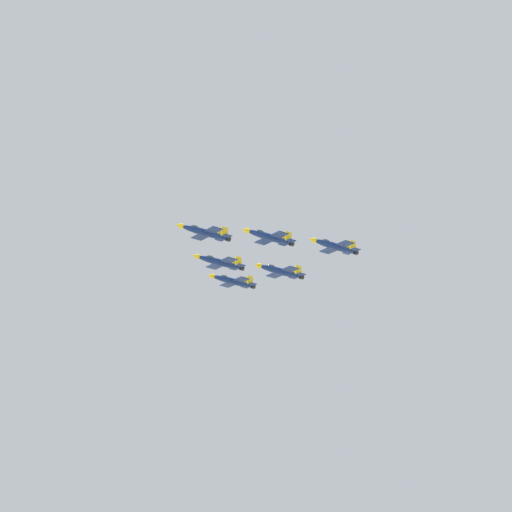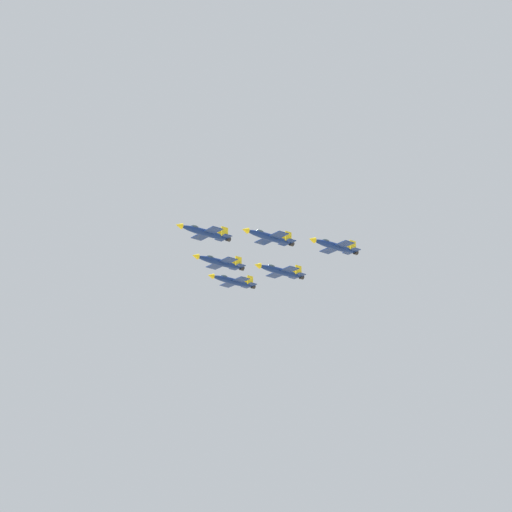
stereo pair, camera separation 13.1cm
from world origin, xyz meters
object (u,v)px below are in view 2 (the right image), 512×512
jet_left_outer (335,246)px  jet_right_outer (233,281)px  jet_left_wingman (269,237)px  jet_lead (205,232)px  jet_slot_rear (280,271)px  jet_right_wingman (219,262)px

jet_left_outer → jet_right_outer: jet_right_outer is taller
jet_left_outer → jet_left_wingman: bearing=-39.4°
jet_lead → jet_left_outer: 36.38m
jet_left_wingman → jet_left_outer: 18.28m
jet_left_wingman → jet_slot_rear: size_ratio=0.98×
jet_left_wingman → jet_right_wingman: 23.39m
jet_right_wingman → jet_right_outer: bearing=-139.6°
jet_left_wingman → jet_right_wingman: size_ratio=0.97×
jet_lead → jet_left_outer: bearing=140.4°
jet_slot_rear → jet_left_wingman: bearing=40.6°
jet_right_wingman → jet_slot_rear: jet_right_wingman is taller
jet_lead → jet_right_outer: bearing=-138.9°
jet_right_wingman → jet_slot_rear: bearing=139.7°
jet_left_wingman → jet_left_outer: (17.63, 3.86, -2.94)m
jet_right_wingman → jet_right_outer: 18.05m
jet_left_outer → jet_right_wingman: bearing=-67.6°
jet_right_outer → jet_slot_rear: jet_right_outer is taller
jet_left_outer → jet_right_outer: bearing=-89.0°
jet_right_wingman → jet_left_outer: jet_right_wingman is taller
jet_left_wingman → jet_slot_rear: bearing=-139.6°
jet_right_outer → jet_slot_rear: 23.57m
jet_left_outer → jet_slot_rear: 23.39m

